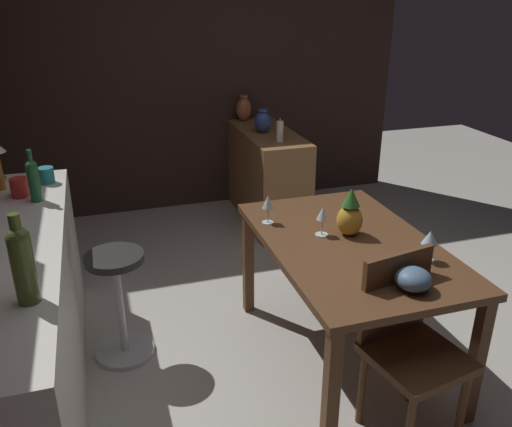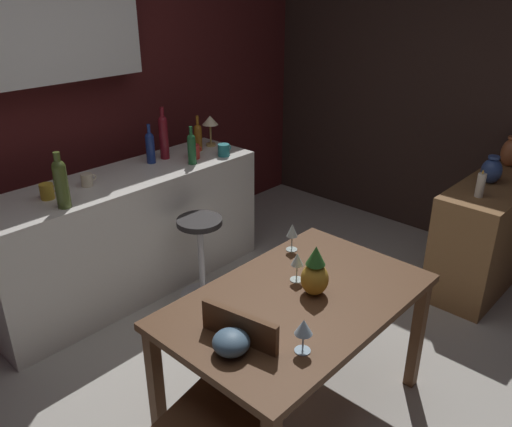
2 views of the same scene
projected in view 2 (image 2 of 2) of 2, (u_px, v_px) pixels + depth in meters
ground_plane at (274, 384)px, 3.04m from camera, size 9.00×9.00×0.00m
wall_kitchen_back at (52, 95)px, 3.69m from camera, size 5.20×0.33×2.60m
wall_side_right at (446, 91)px, 4.39m from camera, size 0.10×4.40×2.60m
dining_table at (298, 312)px, 2.59m from camera, size 1.35×0.85×0.74m
kitchen_counter at (128, 234)px, 3.83m from camera, size 2.10×0.60×0.90m
sideboard_cabinet at (486, 235)px, 3.90m from camera, size 1.10×0.44×0.82m
chair_near_window at (226, 401)px, 2.27m from camera, size 0.46×0.46×0.88m
bar_stool at (201, 257)px, 3.72m from camera, size 0.34×0.34×0.65m
wine_glass_left at (304, 328)px, 2.14m from camera, size 0.08×0.08×0.16m
wine_glass_right at (297, 261)px, 2.65m from camera, size 0.07×0.07×0.16m
wine_glass_center at (292, 231)px, 2.95m from camera, size 0.07×0.07×0.17m
pineapple_centerpiece at (315, 274)px, 2.54m from camera, size 0.14×0.14×0.27m
fruit_bowl at (231, 342)px, 2.16m from camera, size 0.16×0.16×0.10m
wine_bottle_olive at (61, 181)px, 3.09m from camera, size 0.08×0.08×0.35m
wine_bottle_ruby at (164, 135)px, 3.93m from camera, size 0.07×0.07×0.40m
wine_bottle_cobalt at (150, 146)px, 3.86m from camera, size 0.07×0.07×0.30m
wine_bottle_green at (192, 148)px, 3.84m from camera, size 0.06×0.06×0.29m
wine_bottle_amber at (198, 136)px, 4.15m from camera, size 0.06×0.06×0.28m
cup_mustard at (47, 191)px, 3.26m from camera, size 0.12×0.09×0.10m
cup_teal at (224, 150)px, 4.05m from camera, size 0.13×0.09×0.09m
cup_cream at (87, 180)px, 3.47m from camera, size 0.11×0.08×0.09m
cup_red at (194, 151)px, 3.99m from camera, size 0.13×0.09×0.11m
counter_lamp at (210, 123)px, 4.23m from camera, size 0.13×0.13×0.25m
pillar_candle_tall at (480, 185)px, 3.48m from camera, size 0.06×0.06×0.19m
vase_ceramic_blue at (492, 170)px, 3.71m from camera, size 0.15×0.15×0.20m
vase_copper at (510, 152)px, 4.04m from camera, size 0.14×0.14×0.24m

